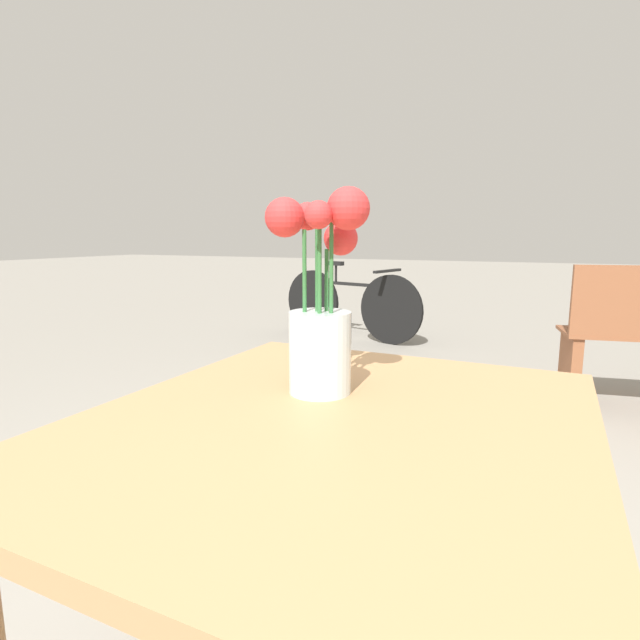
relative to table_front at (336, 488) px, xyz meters
The scene contains 3 objects.
table_front is the anchor object (origin of this frame).
flower_vase 0.28m from the table_front, 125.41° to the left, with size 0.18×0.14×0.35m.
bicycle 4.19m from the table_front, 110.28° to the left, with size 1.56×0.54×0.76m.
Camera 1 is at (0.27, -0.67, 1.01)m, focal length 28.00 mm.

